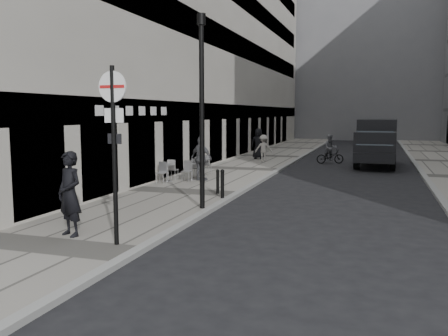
% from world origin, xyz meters
% --- Properties ---
extents(ground, '(120.00, 120.00, 0.00)m').
position_xyz_m(ground, '(0.00, 0.00, 0.00)').
color(ground, black).
rests_on(ground, ground).
extents(sidewalk, '(4.00, 60.00, 0.12)m').
position_xyz_m(sidewalk, '(-2.00, 18.00, 0.06)').
color(sidewalk, gray).
rests_on(sidewalk, ground).
extents(building_left, '(4.00, 45.00, 18.00)m').
position_xyz_m(building_left, '(-6.00, 24.50, 9.00)').
color(building_left, beige).
rests_on(building_left, ground).
extents(building_far, '(24.00, 16.00, 22.00)m').
position_xyz_m(building_far, '(1.50, 56.00, 11.00)').
color(building_far, slate).
rests_on(building_far, ground).
extents(walking_man, '(0.86, 0.71, 2.01)m').
position_xyz_m(walking_man, '(-2.02, 3.55, 1.13)').
color(walking_man, black).
rests_on(walking_man, sidewalk).
extents(sign_post, '(0.67, 0.11, 3.91)m').
position_xyz_m(sign_post, '(-0.60, 3.23, 2.62)').
color(sign_post, black).
rests_on(sign_post, sidewalk).
extents(lamppost, '(0.26, 0.26, 5.79)m').
position_xyz_m(lamppost, '(-0.20, 7.58, 3.34)').
color(lamppost, black).
rests_on(lamppost, sidewalk).
extents(bollard_near, '(0.12, 0.12, 0.92)m').
position_xyz_m(bollard_near, '(-0.15, 9.41, 0.58)').
color(bollard_near, black).
rests_on(bollard_near, sidewalk).
extents(bollard_far, '(0.11, 0.11, 0.82)m').
position_xyz_m(bollard_far, '(-0.60, 10.23, 0.53)').
color(bollard_far, black).
rests_on(bollard_far, sidewalk).
extents(panel_van, '(2.26, 5.71, 2.66)m').
position_xyz_m(panel_van, '(4.81, 22.36, 1.49)').
color(panel_van, black).
rests_on(panel_van, ground).
extents(cyclist, '(1.72, 1.10, 1.75)m').
position_xyz_m(cyclist, '(2.18, 23.00, 0.68)').
color(cyclist, black).
rests_on(cyclist, ground).
extents(pedestrian_a, '(1.22, 0.84, 1.92)m').
position_xyz_m(pedestrian_a, '(-2.31, 13.11, 1.08)').
color(pedestrian_a, '#515256').
rests_on(pedestrian_a, sidewalk).
extents(pedestrian_b, '(1.11, 0.74, 1.60)m').
position_xyz_m(pedestrian_b, '(-1.65, 21.92, 0.92)').
color(pedestrian_b, '#ACA59E').
rests_on(pedestrian_b, sidewalk).
extents(pedestrian_c, '(0.99, 0.68, 1.94)m').
position_xyz_m(pedestrian_c, '(-2.32, 23.37, 1.09)').
color(pedestrian_c, black).
rests_on(pedestrian_c, sidewalk).
extents(cafe_table_near, '(0.72, 1.62, 0.92)m').
position_xyz_m(cafe_table_near, '(-2.80, 14.50, 0.59)').
color(cafe_table_near, silver).
rests_on(cafe_table_near, sidewalk).
extents(cafe_table_mid, '(0.69, 1.55, 0.88)m').
position_xyz_m(cafe_table_mid, '(-2.80, 13.22, 0.57)').
color(cafe_table_mid, '#A6A6A8').
rests_on(cafe_table_mid, sidewalk).
extents(cafe_table_far, '(0.69, 1.55, 0.88)m').
position_xyz_m(cafe_table_far, '(-3.60, 12.44, 0.57)').
color(cafe_table_far, silver).
rests_on(cafe_table_far, sidewalk).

